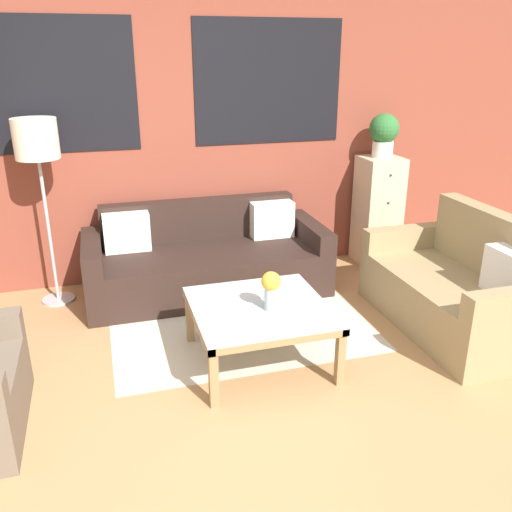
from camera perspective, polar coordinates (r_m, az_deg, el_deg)
ground_plane at (r=3.37m, az=-2.05°, el=-17.17°), size 16.00×16.00×0.00m
wall_back_brick at (r=5.10m, az=-9.32°, el=13.06°), size 8.40×0.09×2.80m
rug at (r=4.43m, az=-1.83°, el=-7.07°), size 2.02×1.51×0.00m
couch_dark at (r=4.95m, az=-5.24°, el=-0.55°), size 2.13×0.88×0.78m
settee_vintage at (r=4.55m, az=20.43°, el=-3.39°), size 0.80×1.53×0.92m
coffee_table at (r=3.76m, az=0.39°, el=-6.12°), size 0.92×0.92×0.43m
floor_lamp at (r=4.74m, az=-22.06°, el=10.53°), size 0.35×0.35×1.58m
drawer_cabinet at (r=5.66m, az=12.66°, el=4.66°), size 0.39×0.41×1.09m
potted_plant at (r=5.50m, az=13.31°, el=12.50°), size 0.29×0.29×0.42m
flower_vase at (r=3.62m, az=1.59°, el=-3.32°), size 0.13×0.13×0.27m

